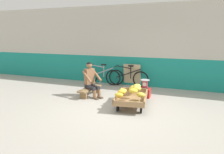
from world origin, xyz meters
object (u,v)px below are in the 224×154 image
bicycle_near_left (102,76)px  sign_board (132,75)px  plastic_crate (145,93)px  weighing_scale (145,84)px  bicycle_far_left (128,77)px  vendor_seated (91,80)px  low_bench (90,90)px  banana_cart (132,98)px

bicycle_near_left → sign_board: 1.27m
plastic_crate → sign_board: (-0.83, 1.42, 0.29)m
plastic_crate → weighing_scale: size_ratio=1.20×
bicycle_far_left → sign_board: 0.21m
vendor_seated → bicycle_near_left: bearing=102.2°
low_bench → bicycle_far_left: bicycle_far_left is taller
weighing_scale → bicycle_far_left: 1.59m
low_bench → banana_cart: bearing=-17.6°
low_bench → plastic_crate: 1.85m
vendor_seated → sign_board: 2.13m
low_bench → bicycle_far_left: size_ratio=0.67×
weighing_scale → bicycle_far_left: (-0.95, 1.28, -0.10)m
vendor_seated → plastic_crate: bearing=16.9°
banana_cart → low_bench: bearing=162.4°
weighing_scale → bicycle_near_left: bicycle_near_left is taller
low_bench → bicycle_near_left: (-0.29, 1.66, 0.15)m
plastic_crate → weighing_scale: bearing=-90.0°
vendor_seated → sign_board: bearing=65.6°
plastic_crate → bicycle_far_left: (-0.95, 1.27, 0.20)m
banana_cart → sign_board: size_ratio=1.75×
weighing_scale → sign_board: size_ratio=0.34×
banana_cart → vendor_seated: vendor_seated is taller
banana_cart → bicycle_far_left: 2.40m
banana_cart → vendor_seated: (-1.54, 0.47, 0.33)m
vendor_seated → bicycle_far_left: bearing=67.2°
sign_board → weighing_scale: bearing=-59.8°
vendor_seated → sign_board: vendor_seated is taller
plastic_crate → bicycle_far_left: bearing=126.8°
plastic_crate → bicycle_far_left: 1.60m
weighing_scale → sign_board: sign_board is taller
bicycle_near_left → sign_board: sign_board is taller
vendor_seated → weighing_scale: size_ratio=3.80×
weighing_scale → sign_board: 1.65m
plastic_crate → bicycle_near_left: bearing=150.3°
vendor_seated → bicycle_far_left: vendor_seated is taller
banana_cart → bicycle_far_left: (-0.78, 2.26, 0.11)m
banana_cart → weighing_scale: bearing=80.3°
low_bench → weighing_scale: size_ratio=3.73×
bicycle_far_left → sign_board: sign_board is taller
weighing_scale → bicycle_near_left: size_ratio=0.18×
low_bench → bicycle_near_left: bicycle_near_left is taller
vendor_seated → low_bench: bearing=151.8°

